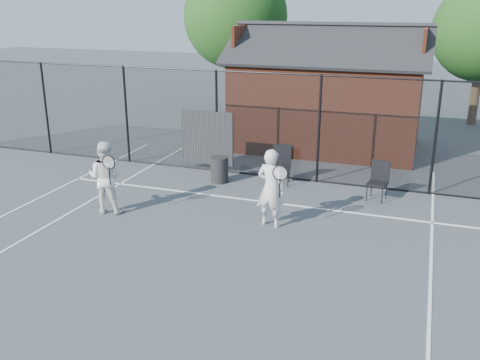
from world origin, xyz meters
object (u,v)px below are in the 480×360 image
(chair_left, at_px, (281,166))
(clubhouse, at_px, (328,100))
(player_front, at_px, (271,188))
(player_back, at_px, (106,177))
(chair_right, at_px, (377,182))
(waste_bin, at_px, (219,170))

(chair_left, bearing_deg, clubhouse, 75.24)
(player_front, distance_m, player_back, 3.97)
(player_back, relative_size, chair_left, 1.66)
(clubhouse, height_order, chair_left, clubhouse)
(clubhouse, height_order, player_front, clubhouse)
(clubhouse, relative_size, chair_left, 6.17)
(clubhouse, distance_m, chair_right, 5.50)
(player_back, relative_size, waste_bin, 2.42)
(player_front, height_order, player_back, player_front)
(clubhouse, bearing_deg, chair_left, -95.07)
(clubhouse, relative_size, player_front, 3.63)
(player_back, distance_m, chair_left, 4.79)
(clubhouse, xyz_separation_m, player_front, (0.14, -7.37, -0.71))
(clubhouse, bearing_deg, player_back, -115.76)
(chair_left, bearing_deg, player_back, -145.01)
(player_back, height_order, chair_right, player_back)
(player_front, distance_m, chair_right, 3.27)
(chair_right, xyz_separation_m, waste_bin, (-4.31, 0.00, -0.13))
(player_back, bearing_deg, waste_bin, 59.89)
(chair_left, relative_size, waste_bin, 1.46)
(player_front, xyz_separation_m, player_back, (-3.94, -0.50, -0.02))
(chair_left, bearing_deg, player_front, -89.06)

